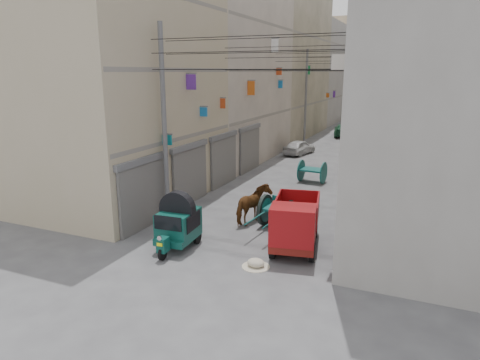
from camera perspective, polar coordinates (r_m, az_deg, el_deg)
The scene contains 18 objects.
ground at distance 12.21m, azimuth -10.54°, elevation -16.09°, with size 140.00×140.00×0.00m, color #464648.
building_row_left at distance 45.03m, azimuth 5.37°, elevation 14.59°, with size 8.00×62.00×14.00m.
building_row_right at distance 42.81m, azimuth 26.74°, elevation 13.21°, with size 8.00×62.00×14.00m.
end_cap_building at distance 74.89m, azimuth 19.33°, elevation 13.73°, with size 22.00×10.00×13.00m, color tan.
shutters_left at distance 21.98m, azimuth -4.22°, elevation 2.04°, with size 0.18×14.40×2.88m.
signboards at distance 31.02m, azimuth 12.15°, elevation 8.94°, with size 8.22×40.52×5.67m.
ac_units at distance 16.54m, azimuth 15.70°, elevation 18.29°, with size 0.70×6.55×3.35m.
utility_poles at distance 26.44m, azimuth 10.18°, elevation 9.41°, with size 7.40×22.20×8.00m.
overhead_cables at distance 23.84m, azimuth 8.96°, elevation 15.62°, with size 7.40×22.52×1.12m.
auto_rickshaw at distance 15.36m, azimuth -8.29°, elevation -5.66°, with size 1.39×2.29×1.58m.
tonga_cart at distance 17.29m, azimuth 5.13°, elevation -4.19°, with size 1.44×2.93×1.28m.
mini_truck at distance 14.99m, azimuth 7.28°, elevation -6.23°, with size 2.12×3.58×1.89m.
second_cart at distance 24.60m, azimuth 9.61°, elevation 1.20°, with size 1.50×1.35×1.24m.
feed_sack at distance 14.03m, azimuth 2.13°, elevation -10.97°, with size 0.57×0.45×0.28m, color beige.
horse at distance 17.64m, azimuth 1.78°, elevation -3.37°, with size 0.85×1.86×1.57m, color maroon.
distant_car_white at distance 32.95m, azimuth 7.91°, elevation 4.38°, with size 1.33×3.31×1.13m, color #BABABA.
distant_car_grey at distance 42.14m, azimuth 16.52°, elevation 6.13°, with size 1.31×3.76×1.24m, color slate.
distant_car_green at distance 43.20m, azimuth 13.57°, elevation 6.48°, with size 1.67×4.11×1.19m, color #1C5435.
Camera 1 is at (6.08, -8.64, 6.11)m, focal length 32.00 mm.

